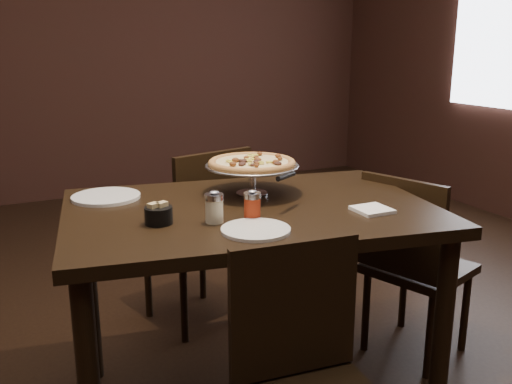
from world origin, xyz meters
name	(u,v)px	position (x,y,z in m)	size (l,w,h in m)	color
room	(259,49)	(0.06, 0.03, 1.40)	(6.04, 7.04, 2.84)	black
dining_table	(250,235)	(-0.04, -0.10, 0.73)	(1.49, 1.13, 0.84)	black
pizza_stand	(252,163)	(0.05, 0.05, 0.96)	(0.37, 0.37, 0.15)	silver
parmesan_shaker	(214,207)	(-0.23, -0.22, 0.89)	(0.06, 0.06, 0.11)	beige
pepper_flake_shaker	(252,205)	(-0.10, -0.25, 0.89)	(0.06, 0.06, 0.11)	maroon
packet_caddy	(158,215)	(-0.40, -0.15, 0.87)	(0.09, 0.09, 0.07)	black
napkin_stack	(372,210)	(0.33, -0.36, 0.85)	(0.12, 0.12, 0.01)	white
plate_left	(106,197)	(-0.49, 0.25, 0.85)	(0.26, 0.26, 0.01)	white
plate_near	(256,230)	(-0.15, -0.37, 0.84)	(0.23, 0.23, 0.01)	white
serving_spatula	(286,177)	(0.06, -0.19, 0.96)	(0.16, 0.16, 0.02)	silver
chair_far	(201,231)	(0.04, 0.63, 0.51)	(0.52, 0.52, 0.93)	black
chair_near	(309,383)	(-0.14, -0.70, 0.48)	(0.45, 0.45, 0.87)	black
chair_side	(412,260)	(0.78, -0.10, 0.48)	(0.51, 0.51, 0.87)	black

